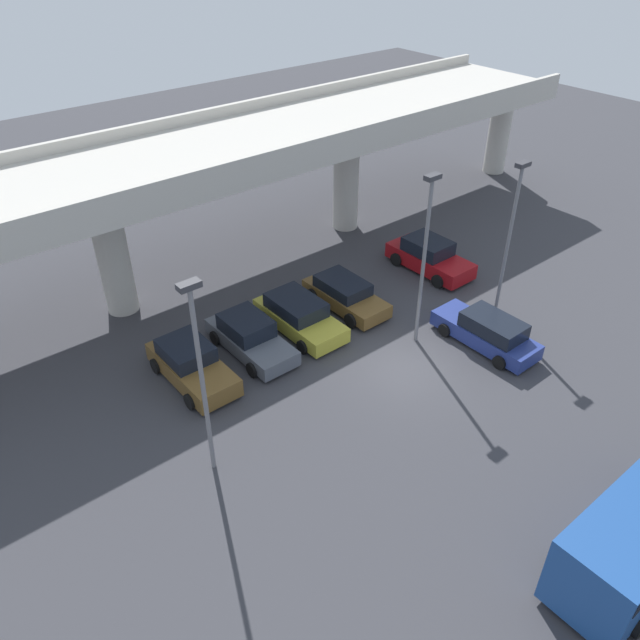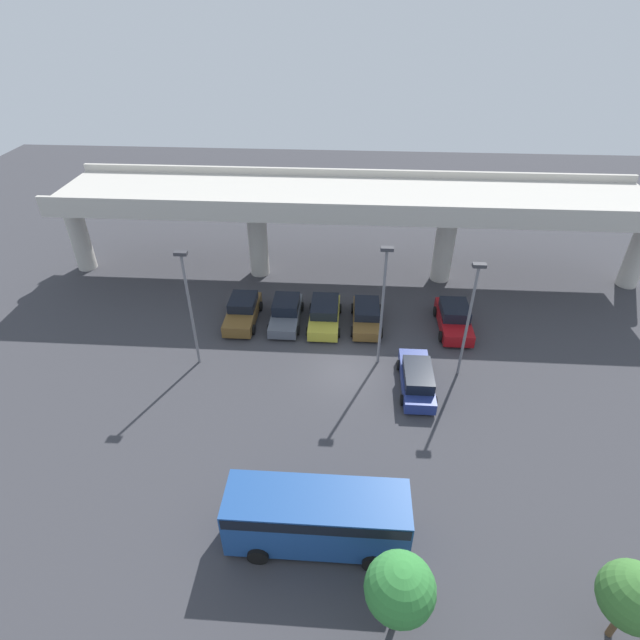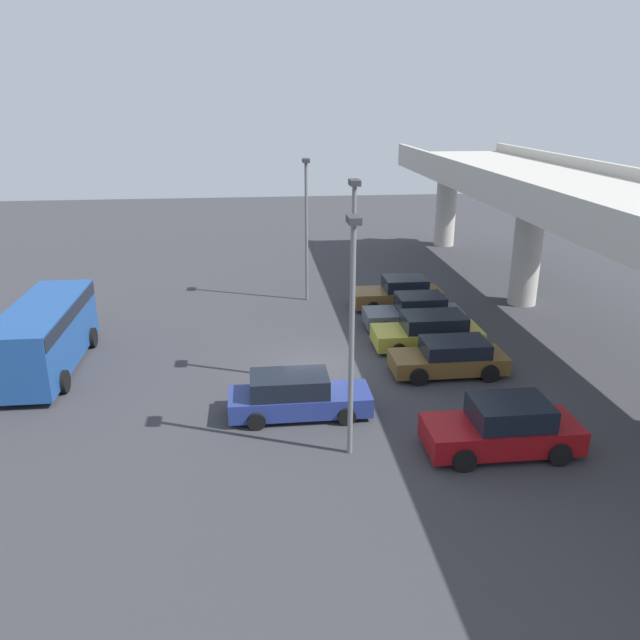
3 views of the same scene
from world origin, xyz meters
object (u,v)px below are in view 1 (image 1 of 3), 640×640
parked_car_1 (250,336)px  parked_car_5 (429,257)px  parked_car_4 (487,332)px  lamp_post_by_overpass (200,367)px  parked_car_0 (191,364)px  parked_car_2 (299,315)px  parked_car_3 (345,294)px  lamp_post_near_aisle (425,249)px  lamp_post_mid_lot (511,228)px

parked_car_1 → parked_car_5: size_ratio=0.98×
parked_car_4 → lamp_post_by_overpass: bearing=83.3°
parked_car_1 → parked_car_4: size_ratio=0.96×
parked_car_4 → parked_car_0: bearing=61.1°
parked_car_2 → parked_car_3: 2.85m
parked_car_1 → parked_car_4: 10.42m
parked_car_2 → lamp_post_near_aisle: size_ratio=0.61×
lamp_post_mid_lot → parked_car_1: bearing=156.0°
parked_car_3 → parked_car_5: size_ratio=0.96×
lamp_post_near_aisle → lamp_post_mid_lot: lamp_post_near_aisle is taller
parked_car_1 → parked_car_3: 5.50m
parked_car_3 → parked_car_4: bearing=23.8°
parked_car_0 → lamp_post_by_overpass: bearing=-21.5°
parked_car_2 → parked_car_5: 8.66m
parked_car_4 → lamp_post_near_aisle: 4.94m
parked_car_2 → parked_car_4: bearing=42.0°
parked_car_5 → lamp_post_by_overpass: (-16.11, -4.67, 3.65)m
parked_car_5 → parked_car_3: bearing=-91.2°
parked_car_5 → lamp_post_by_overpass: 17.16m
parked_car_5 → parked_car_1: bearing=-90.6°
parked_car_1 → lamp_post_mid_lot: bearing=66.0°
parked_car_2 → parked_car_5: bearing=89.6°
parked_car_5 → lamp_post_near_aisle: 7.51m
parked_car_0 → lamp_post_mid_lot: bearing=71.1°
parked_car_5 → parked_car_0: bearing=-90.0°
parked_car_1 → parked_car_2: size_ratio=0.99×
parked_car_1 → parked_car_2: 2.65m
parked_car_0 → parked_car_4: parked_car_0 is taller
lamp_post_mid_lot → lamp_post_near_aisle: bearing=170.6°
parked_car_1 → lamp_post_near_aisle: (6.17, -4.08, 3.86)m
parked_car_5 → parked_car_2: bearing=-90.4°
parked_car_0 → lamp_post_near_aisle: size_ratio=0.59×
parked_car_1 → lamp_post_mid_lot: 12.49m
parked_car_2 → lamp_post_mid_lot: (8.26, -4.80, 3.64)m
parked_car_4 → lamp_post_near_aisle: size_ratio=0.63×
parked_car_1 → parked_car_5: parked_car_5 is taller
parked_car_1 → lamp_post_by_overpass: bearing=-45.1°
lamp_post_near_aisle → parked_car_2: bearing=131.3°
lamp_post_by_overpass → lamp_post_near_aisle: bearing=3.7°
parked_car_3 → lamp_post_near_aisle: bearing=9.3°
parked_car_4 → lamp_post_by_overpass: 13.68m
parked_car_3 → lamp_post_by_overpass: bearing=-65.1°
parked_car_5 → lamp_post_by_overpass: lamp_post_by_overpass is taller
parked_car_0 → parked_car_3: bearing=90.8°
parked_car_4 → lamp_post_near_aisle: (-2.11, 2.24, 3.86)m
parked_car_2 → parked_car_3: bearing=91.2°
parked_car_4 → parked_car_5: parked_car_5 is taller
parked_car_1 → parked_car_4: parked_car_1 is taller
parked_car_0 → lamp_post_near_aisle: (9.12, -3.96, 3.83)m
parked_car_5 → lamp_post_near_aisle: lamp_post_near_aisle is taller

